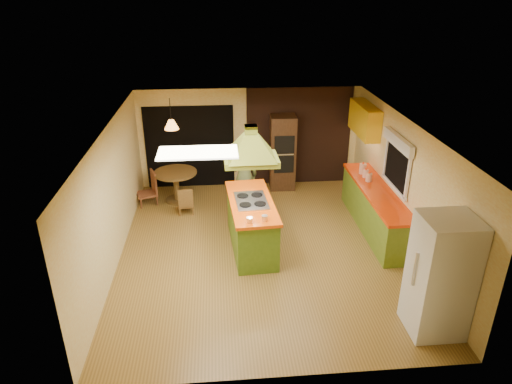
{
  "coord_description": "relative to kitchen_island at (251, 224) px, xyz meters",
  "views": [
    {
      "loc": [
        -0.79,
        -7.71,
        4.81
      ],
      "look_at": [
        -0.1,
        0.2,
        1.15
      ],
      "focal_mm": 32.0,
      "sensor_mm": 36.0,
      "label": 1
    }
  ],
  "objects": [
    {
      "name": "nook_opening",
      "position": [
        -1.3,
        3.13,
        0.54
      ],
      "size": [
        2.2,
        0.03,
        2.1
      ],
      "primitive_type": "cube",
      "color": "black",
      "rests_on": "ground"
    },
    {
      "name": "ground",
      "position": [
        0.2,
        -0.1,
        -0.51
      ],
      "size": [
        6.5,
        6.5,
        0.0
      ],
      "primitive_type": "plane",
      "color": "olive",
      "rests_on": "ground"
    },
    {
      "name": "upper_cabinets",
      "position": [
        2.77,
        2.1,
        1.44
      ],
      "size": [
        0.34,
        1.4,
        0.7
      ],
      "primitive_type": "cube",
      "color": "yellow",
      "rests_on": "room_walls"
    },
    {
      "name": "ceiling_plane",
      "position": [
        0.2,
        -0.1,
        1.99
      ],
      "size": [
        6.5,
        6.5,
        0.0
      ],
      "primitive_type": "plane",
      "rotation": [
        3.14,
        0.0,
        0.0
      ],
      "color": "silver",
      "rests_on": "room_walls"
    },
    {
      "name": "man",
      "position": [
        -0.05,
        1.37,
        0.42
      ],
      "size": [
        0.8,
        0.67,
        1.87
      ],
      "primitive_type": "imported",
      "rotation": [
        0.0,
        0.0,
        3.52
      ],
      "color": "#4F592F",
      "rests_on": "ground"
    },
    {
      "name": "chair_near",
      "position": [
        -1.37,
        1.61,
        -0.19
      ],
      "size": [
        0.38,
        0.38,
        0.64
      ],
      "primitive_type": null,
      "rotation": [
        0.0,
        0.0,
        3.23
      ],
      "color": "brown",
      "rests_on": "ground"
    },
    {
      "name": "pendant_lamp",
      "position": [
        -1.62,
        2.26,
        1.39
      ],
      "size": [
        0.41,
        0.41,
        0.21
      ],
      "primitive_type": "cone",
      "rotation": [
        0.0,
        0.0,
        0.31
      ],
      "color": "#FF9E3F",
      "rests_on": "ceiling_plane"
    },
    {
      "name": "refrigerator",
      "position": [
        2.55,
        -2.59,
        0.43
      ],
      "size": [
        0.78,
        0.74,
        1.89
      ],
      "primitive_type": "cube",
      "rotation": [
        0.0,
        0.0,
        0.01
      ],
      "color": "silver",
      "rests_on": "ground"
    },
    {
      "name": "right_counter",
      "position": [
        2.65,
        0.5,
        -0.05
      ],
      "size": [
        0.62,
        3.05,
        0.92
      ],
      "color": "olive",
      "rests_on": "ground"
    },
    {
      "name": "canister_large",
      "position": [
        2.6,
        1.38,
        0.52
      ],
      "size": [
        0.18,
        0.18,
        0.23
      ],
      "primitive_type": "cylinder",
      "rotation": [
        0.0,
        0.0,
        0.15
      ],
      "color": "beige",
      "rests_on": "right_counter"
    },
    {
      "name": "brick_panel",
      "position": [
        1.45,
        3.13,
        0.74
      ],
      "size": [
        2.64,
        0.03,
        2.5
      ],
      "primitive_type": "cube",
      "color": "#381E14",
      "rests_on": "ground"
    },
    {
      "name": "room_walls",
      "position": [
        0.2,
        -0.1,
        0.74
      ],
      "size": [
        5.5,
        6.5,
        6.5
      ],
      "color": "beige",
      "rests_on": "ground"
    },
    {
      "name": "wall_oven",
      "position": [
        1.0,
        2.85,
        0.43
      ],
      "size": [
        0.64,
        0.62,
        1.88
      ],
      "rotation": [
        0.0,
        0.0,
        -0.04
      ],
      "color": "#462A16",
      "rests_on": "ground"
    },
    {
      "name": "fluor_panel",
      "position": [
        -0.9,
        -1.3,
        1.97
      ],
      "size": [
        1.2,
        0.6,
        0.03
      ],
      "primitive_type": "cube",
      "color": "white",
      "rests_on": "ceiling_plane"
    },
    {
      "name": "dining_table",
      "position": [
        -1.62,
        2.26,
        0.02
      ],
      "size": [
        1.01,
        1.01,
        0.76
      ],
      "rotation": [
        0.0,
        0.0,
        -0.32
      ],
      "color": "brown",
      "rests_on": "ground"
    },
    {
      "name": "kitchen_island",
      "position": [
        0.0,
        0.0,
        0.0
      ],
      "size": [
        0.95,
        2.09,
        1.03
      ],
      "rotation": [
        0.0,
        0.0,
        0.07
      ],
      "color": "#557F1F",
      "rests_on": "ground"
    },
    {
      "name": "window_right",
      "position": [
        2.9,
        0.3,
        1.26
      ],
      "size": [
        0.12,
        1.35,
        1.06
      ],
      "color": "black",
      "rests_on": "room_walls"
    },
    {
      "name": "canister_small",
      "position": [
        2.6,
        1.17,
        0.49
      ],
      "size": [
        0.16,
        0.16,
        0.17
      ],
      "primitive_type": "cylinder",
      "rotation": [
        0.0,
        0.0,
        -0.36
      ],
      "color": "#FFE6CD",
      "rests_on": "right_counter"
    },
    {
      "name": "range_hood",
      "position": [
        0.0,
        0.0,
        1.74
      ],
      "size": [
        1.0,
        0.73,
        0.79
      ],
      "rotation": [
        0.0,
        0.0,
        0.02
      ],
      "color": "olive",
      "rests_on": "ceiling_plane"
    },
    {
      "name": "chair_left",
      "position": [
        -2.32,
        2.16,
        -0.11
      ],
      "size": [
        0.57,
        0.57,
        0.8
      ],
      "primitive_type": null,
      "rotation": [
        0.0,
        0.0,
        -1.2
      ],
      "color": "brown",
      "rests_on": "ground"
    },
    {
      "name": "canister_medium",
      "position": [
        2.6,
        0.94,
        0.5
      ],
      "size": [
        0.16,
        0.16,
        0.18
      ],
      "primitive_type": "cylinder",
      "rotation": [
        0.0,
        0.0,
        -0.29
      ],
      "color": "beige",
      "rests_on": "right_counter"
    }
  ]
}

